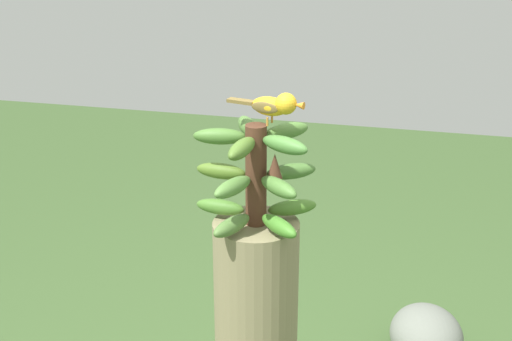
{
  "coord_description": "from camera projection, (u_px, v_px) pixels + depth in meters",
  "views": [
    {
      "loc": [
        1.51,
        0.37,
        1.76
      ],
      "look_at": [
        0.0,
        0.0,
        1.15
      ],
      "focal_mm": 50.29,
      "sensor_mm": 36.0,
      "label": 1
    }
  ],
  "objects": [
    {
      "name": "banana_bunch",
      "position": [
        256.0,
        175.0,
        1.67
      ],
      "size": [
        0.3,
        0.3,
        0.25
      ],
      "color": "#4C2D1E",
      "rests_on": "banana_tree"
    },
    {
      "name": "perched_bird",
      "position": [
        275.0,
        105.0,
        1.61
      ],
      "size": [
        0.07,
        0.19,
        0.08
      ],
      "color": "#C68933",
      "rests_on": "banana_bunch"
    },
    {
      "name": "garden_rock",
      "position": [
        426.0,
        335.0,
        2.85
      ],
      "size": [
        0.39,
        0.36,
        0.22
      ],
      "primitive_type": "ellipsoid",
      "rotation": [
        0.0,
        0.0,
        0.25
      ],
      "color": "slate",
      "rests_on": "ground"
    }
  ]
}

